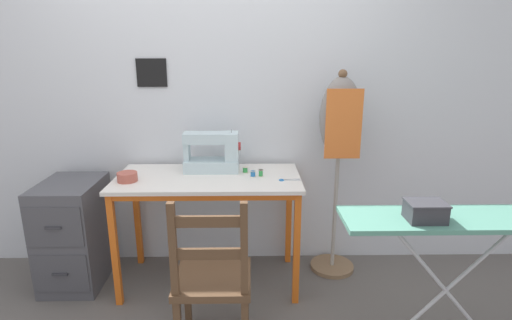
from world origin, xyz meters
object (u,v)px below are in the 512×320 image
fabric_bowl (127,177)px  storage_box (425,211)px  thread_spool_far_edge (261,173)px  thread_spool_mid_table (253,174)px  ironing_board (455,226)px  dress_form (340,133)px  scissors (286,180)px  sewing_machine (214,153)px  thread_spool_near_machine (245,170)px  filing_cabinet (74,233)px  wooden_chair (213,280)px

fabric_bowl → storage_box: storage_box is taller
thread_spool_far_edge → storage_box: size_ratio=0.25×
thread_spool_mid_table → ironing_board: size_ratio=0.04×
dress_form → scissors: bearing=-148.0°
sewing_machine → thread_spool_near_machine: sewing_machine is taller
thread_spool_far_edge → dress_form: bearing=15.5°
thread_spool_mid_table → filing_cabinet: thread_spool_mid_table is taller
dress_form → ironing_board: size_ratio=1.31×
scissors → sewing_machine: bearing=155.5°
fabric_bowl → ironing_board: 1.90m
scissors → thread_spool_far_edge: thread_spool_far_edge is taller
scissors → thread_spool_far_edge: size_ratio=3.11×
storage_box → fabric_bowl: bearing=157.1°
thread_spool_mid_table → filing_cabinet: (-1.24, 0.03, -0.43)m
fabric_bowl → scissors: (1.02, 0.00, -0.03)m
wooden_chair → thread_spool_near_machine: bearing=77.4°
wooden_chair → dress_form: bearing=45.0°
scissors → thread_spool_mid_table: size_ratio=3.56×
sewing_machine → dress_form: (0.86, 0.02, 0.13)m
filing_cabinet → fabric_bowl: bearing=-14.2°
sewing_machine → filing_cabinet: (-0.97, -0.11, -0.54)m
wooden_chair → ironing_board: (1.21, -0.07, 0.33)m
thread_spool_near_machine → wooden_chair: 0.86m
sewing_machine → filing_cabinet: bearing=-173.7°
thread_spool_mid_table → thread_spool_far_edge: (0.05, 0.01, 0.00)m
sewing_machine → fabric_bowl: size_ratio=3.05×
storage_box → thread_spool_mid_table: bearing=136.7°
thread_spool_mid_table → sewing_machine: bearing=152.9°
filing_cabinet → storage_box: (2.05, -0.79, 0.48)m
sewing_machine → filing_cabinet: 1.12m
thread_spool_far_edge → dress_form: (0.54, 0.15, 0.24)m
filing_cabinet → storage_box: size_ratio=4.02×
sewing_machine → thread_spool_far_edge: (0.31, -0.13, -0.10)m
dress_form → ironing_board: 1.01m
scissors → filing_cabinet: (-1.45, 0.11, -0.41)m
ironing_board → storage_box: (-0.18, -0.04, 0.10)m
filing_cabinet → sewing_machine: bearing=6.3°
wooden_chair → filing_cabinet: size_ratio=1.24×
wooden_chair → dress_form: dress_form is taller
thread_spool_far_edge → dress_form: size_ratio=0.03×
thread_spool_near_machine → ironing_board: size_ratio=0.04×
thread_spool_mid_table → filing_cabinet: size_ratio=0.05×
sewing_machine → wooden_chair: size_ratio=0.43×
sewing_machine → thread_spool_far_edge: 0.36m
sewing_machine → storage_box: bearing=-40.0°
thread_spool_near_machine → dress_form: size_ratio=0.03×
thread_spool_far_edge → ironing_board: thread_spool_far_edge is taller
scissors → dress_form: dress_form is taller
thread_spool_mid_table → wooden_chair: (-0.22, -0.66, -0.38)m
ironing_board → thread_spool_mid_table: bearing=143.8°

